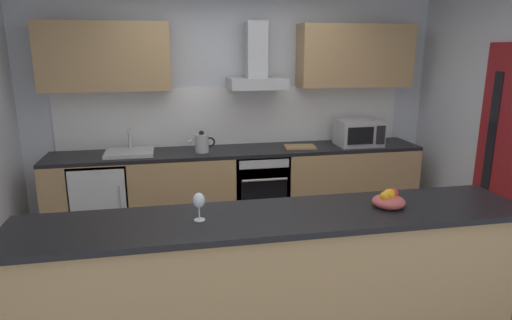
% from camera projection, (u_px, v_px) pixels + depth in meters
% --- Properties ---
extents(ground, '(5.69, 4.49, 0.02)m').
position_uv_depth(ground, '(267.00, 289.00, 3.79)').
color(ground, gray).
extents(wall_back, '(5.69, 0.12, 2.60)m').
position_uv_depth(wall_back, '(235.00, 109.00, 5.18)').
color(wall_back, silver).
rests_on(wall_back, ground).
extents(backsplash_tile, '(3.99, 0.02, 0.66)m').
position_uv_depth(backsplash_tile, '(235.00, 116.00, 5.13)').
color(backsplash_tile, white).
extents(counter_back, '(4.13, 0.60, 0.90)m').
position_uv_depth(counter_back, '(240.00, 188.00, 5.03)').
color(counter_back, tan).
rests_on(counter_back, ground).
extents(counter_island, '(3.34, 0.64, 0.96)m').
position_uv_depth(counter_island, '(276.00, 282.00, 2.94)').
color(counter_island, tan).
rests_on(counter_island, ground).
extents(upper_cabinets, '(4.08, 0.32, 0.70)m').
position_uv_depth(upper_cabinets, '(237.00, 56.00, 4.81)').
color(upper_cabinets, tan).
extents(side_door, '(0.08, 0.85, 2.05)m').
position_uv_depth(side_door, '(510.00, 156.00, 4.10)').
color(side_door, maroon).
rests_on(side_door, ground).
extents(oven, '(0.60, 0.62, 0.80)m').
position_uv_depth(oven, '(259.00, 187.00, 5.04)').
color(oven, slate).
rests_on(oven, ground).
extents(refrigerator, '(0.58, 0.60, 0.85)m').
position_uv_depth(refrigerator, '(103.00, 199.00, 4.72)').
color(refrigerator, white).
rests_on(refrigerator, ground).
extents(microwave, '(0.50, 0.38, 0.30)m').
position_uv_depth(microwave, '(359.00, 133.00, 5.09)').
color(microwave, '#B7BABC').
rests_on(microwave, counter_back).
extents(sink, '(0.50, 0.40, 0.26)m').
position_uv_depth(sink, '(130.00, 152.00, 4.67)').
color(sink, silver).
rests_on(sink, counter_back).
extents(kettle, '(0.29, 0.15, 0.24)m').
position_uv_depth(kettle, '(202.00, 143.00, 4.75)').
color(kettle, '#B7BABC').
rests_on(kettle, counter_back).
extents(range_hood, '(0.62, 0.45, 0.72)m').
position_uv_depth(range_hood, '(257.00, 68.00, 4.84)').
color(range_hood, '#B7BABC').
extents(wine_glass, '(0.08, 0.08, 0.18)m').
position_uv_depth(wine_glass, '(199.00, 201.00, 2.70)').
color(wine_glass, silver).
rests_on(wine_glass, counter_island).
extents(fruit_bowl, '(0.22, 0.22, 0.13)m').
position_uv_depth(fruit_bowl, '(389.00, 200.00, 2.95)').
color(fruit_bowl, '#B24C47').
rests_on(fruit_bowl, counter_island).
extents(chopping_board, '(0.36, 0.25, 0.02)m').
position_uv_depth(chopping_board, '(300.00, 147.00, 4.99)').
color(chopping_board, tan).
rests_on(chopping_board, counter_back).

